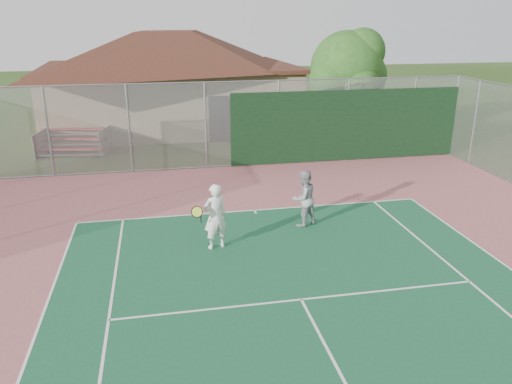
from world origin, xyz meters
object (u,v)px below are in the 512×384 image
bleachers (73,142)px  tree (348,70)px  clubhouse (169,70)px  player_grey_back (304,199)px  player_white_front (215,217)px

bleachers → tree: tree is taller
clubhouse → player_grey_back: 15.93m
clubhouse → player_white_front: 16.62m
player_grey_back → clubhouse: bearing=-103.6°
clubhouse → bleachers: size_ratio=4.70×
bleachers → tree: bearing=5.2°
clubhouse → player_grey_back: bearing=-80.7°
player_white_front → clubhouse: bearing=-105.2°
clubhouse → bleachers: clubhouse is taller
clubhouse → tree: size_ratio=2.70×
tree → player_white_front: 12.68m
tree → clubhouse: bearing=140.7°
clubhouse → bleachers: 7.56m
player_grey_back → tree: bearing=-143.3°
clubhouse → player_white_front: clubhouse is taller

